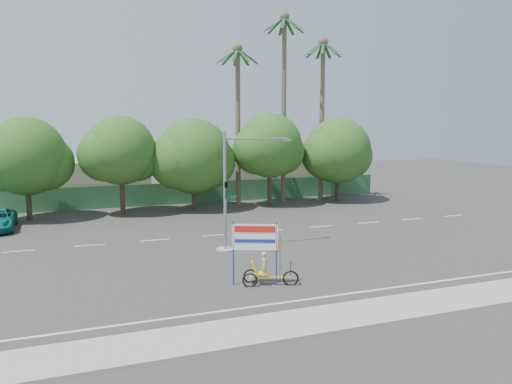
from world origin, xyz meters
name	(u,v)px	position (x,y,z in m)	size (l,w,h in m)	color
ground	(292,264)	(0.00, 0.00, 0.00)	(120.00, 120.00, 0.00)	#33302D
sidewalk_near	(371,312)	(0.00, -7.50, 0.06)	(50.00, 2.40, 0.12)	gray
fence	(196,193)	(0.00, 21.50, 1.00)	(38.00, 0.08, 2.00)	#336B3D
building_left	(81,181)	(-10.00, 26.00, 2.00)	(12.00, 8.00, 4.00)	beige
building_right	(259,176)	(8.00, 26.00, 1.80)	(14.00, 8.00, 3.60)	beige
tree_far_left	(25,159)	(-14.05, 18.00, 4.76)	(7.14, 6.00, 7.96)	#473828
tree_left	(120,153)	(-7.05, 18.00, 5.06)	(6.66, 5.60, 8.07)	#473828
tree_center	(193,158)	(-1.05, 18.00, 4.47)	(7.62, 6.40, 7.85)	#473828
tree_right	(269,148)	(5.95, 18.00, 5.24)	(6.90, 5.80, 8.36)	#473828
tree_far_right	(338,153)	(12.95, 18.00, 4.64)	(7.38, 6.20, 7.94)	#473828
palm_tall	(284,90)	(8.00, 19.50, 10.46)	(3.73, 3.79, 17.45)	#70604C
palm_mid	(322,102)	(12.00, 19.50, 9.40)	(3.73, 3.79, 15.45)	#70604C
palm_short	(238,107)	(3.50, 19.50, 8.86)	(3.73, 3.79, 14.45)	#70604C
traffic_signal	(230,201)	(-2.20, 3.98, 2.92)	(4.72, 1.10, 7.00)	gray
trike_billboard	(261,259)	(-2.82, -2.71, 1.22)	(2.87, 1.43, 3.03)	black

